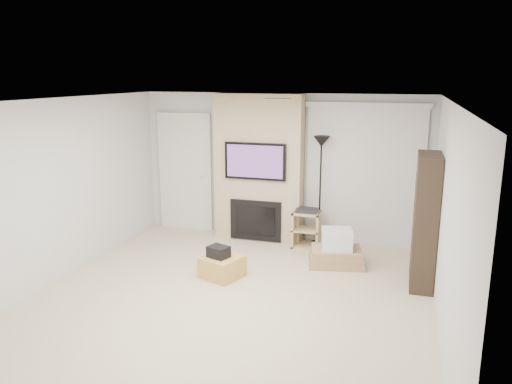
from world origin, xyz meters
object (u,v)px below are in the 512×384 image
(ottoman, at_px, (222,267))
(av_stand, at_px, (307,227))
(box_stack, at_px, (336,251))
(bookshelf, at_px, (425,221))
(floor_lamp, at_px, (321,160))

(ottoman, height_order, av_stand, av_stand)
(box_stack, relative_size, bookshelf, 0.51)
(av_stand, xyz_separation_m, box_stack, (0.58, -0.65, -0.14))
(av_stand, relative_size, bookshelf, 0.37)
(floor_lamp, height_order, bookshelf, floor_lamp)
(av_stand, bearing_deg, floor_lamp, 48.04)
(bookshelf, bearing_deg, av_stand, 149.56)
(ottoman, height_order, box_stack, box_stack)
(ottoman, distance_m, bookshelf, 2.85)
(ottoman, distance_m, av_stand, 1.85)
(ottoman, xyz_separation_m, floor_lamp, (1.07, 1.80, 1.29))
(ottoman, bearing_deg, bookshelf, 11.52)
(floor_lamp, relative_size, bookshelf, 1.02)
(av_stand, relative_size, box_stack, 0.71)
(floor_lamp, bearing_deg, ottoman, -120.72)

